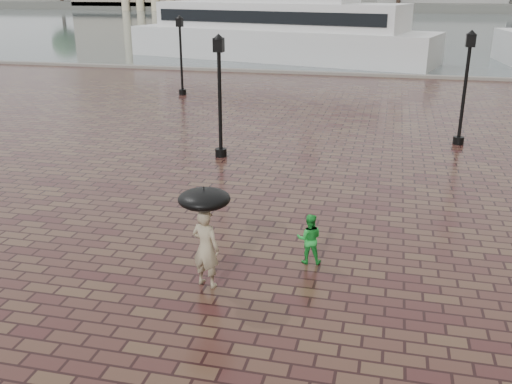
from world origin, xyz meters
The scene contains 9 objects.
ground centered at (0.00, 0.00, 0.00)m, with size 300.00×300.00×0.00m, color #361918.
harbour_water centered at (0.00, 92.00, 0.00)m, with size 240.00×240.00×0.00m, color #414D50.
quay_edge centered at (0.00, 32.00, 0.00)m, with size 80.00×0.60×0.30m, color slate.
far_shore centered at (0.00, 160.00, 1.00)m, with size 300.00×60.00×2.00m, color #4C4C47.
street_lamps centered at (-5.00, 15.33, 2.33)m, with size 15.44×12.44×4.40m.
adult_pedestrian centered at (-3.44, 0.40, 0.89)m, with size 0.65×0.43×1.78m, color tan.
child_pedestrian centered at (-1.43, 1.98, 0.61)m, with size 0.59×0.46×1.22m, color green.
ferry_near centered at (-9.78, 40.00, 2.66)m, with size 27.75×12.91×8.85m.
umbrella centered at (-3.44, 0.40, 2.01)m, with size 1.10×1.10×1.17m.
Camera 1 is at (0.17, -10.08, 6.19)m, focal length 40.00 mm.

